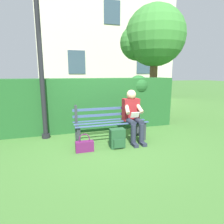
% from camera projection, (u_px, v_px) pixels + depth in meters
% --- Properties ---
extents(ground, '(60.00, 60.00, 0.00)m').
position_uv_depth(ground, '(111.00, 141.00, 4.57)').
color(ground, '#3D6B2D').
extents(park_bench, '(1.71, 0.52, 0.86)m').
position_uv_depth(park_bench, '(110.00, 123.00, 4.55)').
color(park_bench, '#2D3338').
rests_on(park_bench, ground).
extents(person_seated, '(0.44, 0.73, 1.20)m').
position_uv_depth(person_seated, '(133.00, 114.00, 4.49)').
color(person_seated, maroon).
rests_on(person_seated, ground).
extents(hedge_backdrop, '(4.93, 0.72, 1.52)m').
position_uv_depth(hedge_backdrop, '(89.00, 103.00, 5.42)').
color(hedge_backdrop, '#1E5123').
rests_on(hedge_backdrop, ground).
extents(tree, '(2.23, 2.12, 3.93)m').
position_uv_depth(tree, '(152.00, 38.00, 6.83)').
color(tree, brown).
rests_on(tree, ground).
extents(building_facade, '(7.77, 2.78, 7.60)m').
position_uv_depth(building_facade, '(105.00, 35.00, 11.60)').
color(building_facade, beige).
rests_on(building_facade, ground).
extents(backpack, '(0.32, 0.26, 0.42)m').
position_uv_depth(backpack, '(117.00, 138.00, 4.13)').
color(backpack, '#1E4728').
rests_on(backpack, ground).
extents(handbag, '(0.37, 0.14, 0.38)m').
position_uv_depth(handbag, '(85.00, 146.00, 3.93)').
color(handbag, '#59194C').
rests_on(handbag, ground).
extents(lamp_post, '(0.26, 0.26, 3.70)m').
position_uv_depth(lamp_post, '(40.00, 49.00, 4.35)').
color(lamp_post, black).
rests_on(lamp_post, ground).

